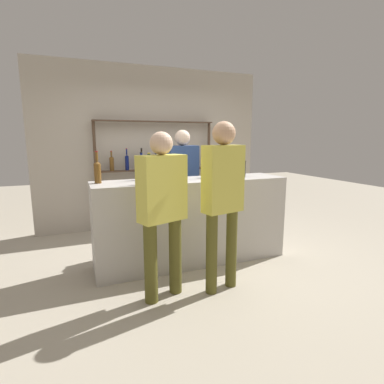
# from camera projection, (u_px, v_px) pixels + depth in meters

# --- Properties ---
(ground_plane) EXTENTS (16.00, 16.00, 0.00)m
(ground_plane) POSITION_uv_depth(u_px,v_px,m) (192.00, 260.00, 3.91)
(ground_plane) COLOR #B2A893
(bar_counter) EXTENTS (2.43, 0.58, 1.07)m
(bar_counter) POSITION_uv_depth(u_px,v_px,m) (192.00, 221.00, 3.82)
(bar_counter) COLOR #B7B2AD
(bar_counter) RESTS_ON ground_plane
(back_wall) EXTENTS (4.03, 0.12, 2.80)m
(back_wall) POSITION_uv_depth(u_px,v_px,m) (153.00, 148.00, 5.39)
(back_wall) COLOR #B2A899
(back_wall) RESTS_ON ground_plane
(back_shelf) EXTENTS (2.09, 0.18, 1.87)m
(back_shelf) POSITION_uv_depth(u_px,v_px,m) (156.00, 158.00, 5.26)
(back_shelf) COLOR #4C3828
(back_shelf) RESTS_ON ground_plane
(counter_bottle_0) EXTENTS (0.08, 0.08, 0.37)m
(counter_bottle_0) POSITION_uv_depth(u_px,v_px,m) (214.00, 166.00, 3.89)
(counter_bottle_0) COLOR #0F1956
(counter_bottle_0) RESTS_ON bar_counter
(counter_bottle_1) EXTENTS (0.08, 0.08, 0.34)m
(counter_bottle_1) POSITION_uv_depth(u_px,v_px,m) (142.00, 170.00, 3.64)
(counter_bottle_1) COLOR #0F1956
(counter_bottle_1) RESTS_ON bar_counter
(counter_bottle_2) EXTENTS (0.09, 0.09, 0.35)m
(counter_bottle_2) POSITION_uv_depth(u_px,v_px,m) (149.00, 172.00, 3.33)
(counter_bottle_2) COLOR black
(counter_bottle_2) RESTS_ON bar_counter
(counter_bottle_3) EXTENTS (0.08, 0.08, 0.36)m
(counter_bottle_3) POSITION_uv_depth(u_px,v_px,m) (97.00, 171.00, 3.37)
(counter_bottle_3) COLOR brown
(counter_bottle_3) RESTS_ON bar_counter
(counter_bottle_4) EXTENTS (0.07, 0.07, 0.36)m
(counter_bottle_4) POSITION_uv_depth(u_px,v_px,m) (219.00, 165.00, 4.02)
(counter_bottle_4) COLOR brown
(counter_bottle_4) RESTS_ON bar_counter
(wine_glass) EXTENTS (0.08, 0.08, 0.16)m
(wine_glass) POSITION_uv_depth(u_px,v_px,m) (152.00, 170.00, 3.62)
(wine_glass) COLOR silver
(wine_glass) RESTS_ON bar_counter
(ice_bucket) EXTENTS (0.20, 0.20, 0.21)m
(ice_bucket) POSITION_uv_depth(u_px,v_px,m) (239.00, 169.00, 3.96)
(ice_bucket) COLOR black
(ice_bucket) RESTS_ON bar_counter
(customer_left) EXTENTS (0.50, 0.34, 1.64)m
(customer_left) POSITION_uv_depth(u_px,v_px,m) (162.00, 204.00, 2.86)
(customer_left) COLOR brown
(customer_left) RESTS_ON ground_plane
(server_behind_counter) EXTENTS (0.46, 0.22, 1.70)m
(server_behind_counter) POSITION_uv_depth(u_px,v_px,m) (183.00, 178.00, 4.39)
(server_behind_counter) COLOR #121C33
(server_behind_counter) RESTS_ON ground_plane
(customer_center) EXTENTS (0.45, 0.27, 1.74)m
(customer_center) POSITION_uv_depth(u_px,v_px,m) (223.00, 193.00, 3.00)
(customer_center) COLOR brown
(customer_center) RESTS_ON ground_plane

